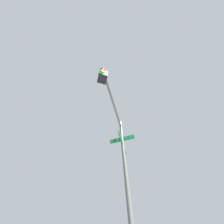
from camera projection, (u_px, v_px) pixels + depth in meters
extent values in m
cylinder|color=#474C47|center=(127.00, 182.00, 3.44)|extent=(0.12, 0.12, 5.98)
cylinder|color=#474C47|center=(113.00, 103.00, 5.13)|extent=(1.39, 2.19, 0.09)
cube|color=black|center=(103.00, 76.00, 4.15)|extent=(0.28, 0.28, 0.80)
sphere|color=red|center=(102.00, 70.00, 4.30)|extent=(0.18, 0.18, 0.18)
sphere|color=orange|center=(102.00, 72.00, 4.08)|extent=(0.18, 0.18, 0.18)
sphere|color=green|center=(101.00, 73.00, 3.86)|extent=(0.18, 0.18, 0.18)
cube|color=#0F5128|center=(123.00, 143.00, 4.80)|extent=(0.61, 0.96, 0.20)
cube|color=#0F5128|center=(122.00, 139.00, 4.99)|extent=(0.87, 0.56, 0.20)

